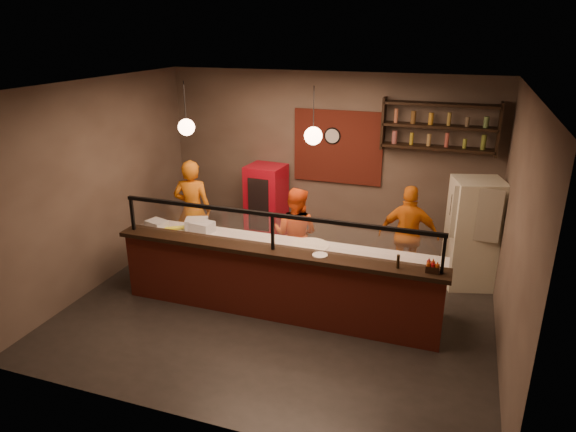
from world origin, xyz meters
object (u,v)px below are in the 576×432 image
at_px(wall_clock, 333,136).
at_px(condiment_caddy, 433,269).
at_px(cook_left, 193,210).
at_px(pizza_dough, 310,245).
at_px(fridge, 473,234).
at_px(red_cooler, 266,205).
at_px(pepper_mill, 398,261).
at_px(cook_right, 409,235).
at_px(cook_mid, 296,234).

relative_size(wall_clock, condiment_caddy, 1.87).
xyz_separation_m(wall_clock, cook_left, (-2.15, -1.30, -1.20)).
bearing_deg(pizza_dough, fridge, 30.83).
bearing_deg(red_cooler, condiment_caddy, -32.76).
bearing_deg(condiment_caddy, pepper_mill, -176.14).
bearing_deg(pepper_mill, cook_right, 91.54).
bearing_deg(wall_clock, cook_right, -33.22).
relative_size(condiment_caddy, pepper_mill, 0.90).
bearing_deg(cook_left, cook_right, 171.33).
relative_size(cook_right, pepper_mill, 9.04).
xyz_separation_m(cook_left, cook_mid, (1.96, -0.19, -0.12)).
height_order(cook_left, pizza_dough, cook_left).
height_order(cook_left, cook_mid, cook_left).
height_order(cook_mid, pizza_dough, cook_mid).
height_order(cook_mid, condiment_caddy, cook_mid).
xyz_separation_m(cook_mid, pepper_mill, (1.78, -1.30, 0.37)).
xyz_separation_m(cook_right, red_cooler, (-2.69, 0.70, -0.04)).
bearing_deg(fridge, wall_clock, 147.00).
height_order(cook_right, pepper_mill, cook_right).
height_order(cook_right, red_cooler, cook_right).
height_order(pizza_dough, pepper_mill, pepper_mill).
relative_size(cook_left, cook_mid, 1.16).
xyz_separation_m(wall_clock, pepper_mill, (1.59, -2.79, -0.95)).
distance_m(cook_left, pizza_dough, 2.53).
height_order(cook_left, red_cooler, cook_left).
distance_m(fridge, pizza_dough, 2.63).
bearing_deg(condiment_caddy, wall_clock, 126.04).
bearing_deg(wall_clock, pepper_mill, -60.35).
bearing_deg(fridge, cook_right, 177.64).
height_order(red_cooler, pepper_mill, red_cooler).
relative_size(wall_clock, pizza_dough, 0.53).
relative_size(wall_clock, fridge, 0.17).
bearing_deg(wall_clock, condiment_caddy, -53.96).
bearing_deg(wall_clock, cook_mid, -97.30).
distance_m(fridge, pepper_mill, 2.22).
bearing_deg(cook_mid, wall_clock, -93.10).
xyz_separation_m(cook_left, condiment_caddy, (4.16, -1.46, 0.21)).
height_order(wall_clock, pizza_dough, wall_clock).
height_order(red_cooler, pizza_dough, red_cooler).
height_order(cook_left, fridge, cook_left).
distance_m(cook_mid, cook_right, 1.80).
xyz_separation_m(fridge, red_cooler, (-3.65, 0.47, -0.10)).
distance_m(cook_mid, pizza_dough, 0.79).
relative_size(cook_left, pepper_mill, 10.04).
bearing_deg(pizza_dough, cook_left, 160.84).
xyz_separation_m(cook_left, pizza_dough, (2.39, -0.83, 0.01)).
bearing_deg(cook_left, condiment_caddy, 147.47).
bearing_deg(red_cooler, pepper_mill, -37.11).
relative_size(cook_right, pizza_dough, 2.85).
xyz_separation_m(fridge, pepper_mill, (-0.91, -2.01, 0.28)).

